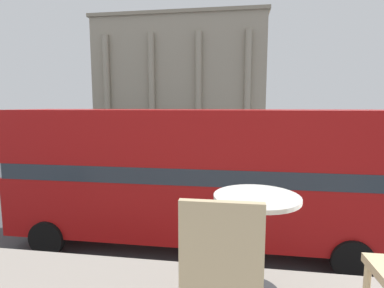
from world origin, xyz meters
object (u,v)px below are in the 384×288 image
object	(u,v)px
car_maroon	(205,149)
pedestrian_black	(302,135)
pedestrian_yellow	(230,140)
cafe_dining_table	(256,222)
double_decker_bus	(194,172)
cafe_chair_0	(222,269)
plaza_building_left	(183,78)
traffic_light_mid	(325,140)
traffic_light_near	(270,143)
traffic_light_far	(238,125)

from	to	relation	value
car_maroon	pedestrian_black	world-z (taller)	pedestrian_black
pedestrian_yellow	car_maroon	bearing A→B (deg)	-51.83
cafe_dining_table	double_decker_bus	bearing A→B (deg)	101.63
cafe_chair_0	plaza_building_left	bearing A→B (deg)	108.03
double_decker_bus	traffic_light_mid	distance (m)	13.97
double_decker_bus	cafe_chair_0	distance (m)	7.50
traffic_light_near	cafe_dining_table	bearing A→B (deg)	-96.60
plaza_building_left	pedestrian_black	distance (m)	22.83
double_decker_bus	car_maroon	xyz separation A→B (m)	(-1.38, 16.41, -1.66)
cafe_chair_0	traffic_light_mid	world-z (taller)	cafe_chair_0
cafe_chair_0	car_maroon	size ratio (longest dim) A/B	0.22
plaza_building_left	pedestrian_yellow	world-z (taller)	plaza_building_left
cafe_chair_0	traffic_light_far	distance (m)	26.38
pedestrian_black	traffic_light_far	bearing A→B (deg)	82.74
cafe_dining_table	pedestrian_yellow	bearing A→B (deg)	91.54
plaza_building_left	traffic_light_mid	bearing A→B (deg)	-62.83
plaza_building_left	traffic_light_mid	size ratio (longest dim) A/B	8.23
cafe_dining_table	traffic_light_near	size ratio (longest dim) A/B	0.18
plaza_building_left	traffic_light_near	xyz separation A→B (m)	(10.47, -35.71, -6.27)
cafe_dining_table	traffic_light_near	xyz separation A→B (m)	(1.37, 11.87, -0.86)
car_maroon	pedestrian_black	xyz separation A→B (m)	(10.22, 10.91, 0.27)
car_maroon	plaza_building_left	bearing A→B (deg)	110.05
double_decker_bus	traffic_light_far	bearing A→B (deg)	84.05
traffic_light_near	traffic_light_mid	bearing A→B (deg)	57.83
cafe_dining_table	traffic_light_far	world-z (taller)	traffic_light_far
plaza_building_left	car_maroon	bearing A→B (deg)	-75.49
traffic_light_far	cafe_dining_table	bearing A→B (deg)	-90.03
pedestrian_yellow	plaza_building_left	bearing A→B (deg)	173.54
traffic_light_near	car_maroon	xyz separation A→B (m)	(-4.14, 11.25, -1.98)
cafe_chair_0	traffic_light_far	size ratio (longest dim) A/B	0.23
car_maroon	pedestrian_yellow	world-z (taller)	pedestrian_yellow
pedestrian_yellow	traffic_light_near	bearing A→B (deg)	-22.06
cafe_chair_0	traffic_light_far	bearing A→B (deg)	97.10
traffic_light_mid	traffic_light_far	distance (m)	9.04
pedestrian_yellow	pedestrian_black	bearing A→B (deg)	96.64
cafe_dining_table	traffic_light_mid	bearing A→B (deg)	73.08
double_decker_bus	pedestrian_yellow	xyz separation A→B (m)	(0.63, 21.31, -1.43)
cafe_chair_0	pedestrian_black	xyz separation A→B (m)	(7.67, 34.64, -2.55)
double_decker_bus	traffic_light_far	size ratio (longest dim) A/B	2.79
cafe_chair_0	pedestrian_black	distance (m)	35.57
double_decker_bus	pedestrian_yellow	bearing A→B (deg)	86.55
traffic_light_mid	cafe_dining_table	bearing A→B (deg)	-106.92
traffic_light_mid	pedestrian_black	world-z (taller)	traffic_light_mid
double_decker_bus	car_maroon	size ratio (longest dim) A/B	2.65
cafe_dining_table	car_maroon	xyz separation A→B (m)	(-2.76, 23.12, -2.84)
cafe_chair_0	traffic_light_mid	distance (m)	20.29
cafe_dining_table	car_maroon	world-z (taller)	cafe_dining_table
car_maroon	pedestrian_yellow	xyz separation A→B (m)	(2.01, 4.91, 0.24)
plaza_building_left	pedestrian_black	xyz separation A→B (m)	(16.55, -13.54, -7.98)
cafe_chair_0	car_maroon	distance (m)	24.03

